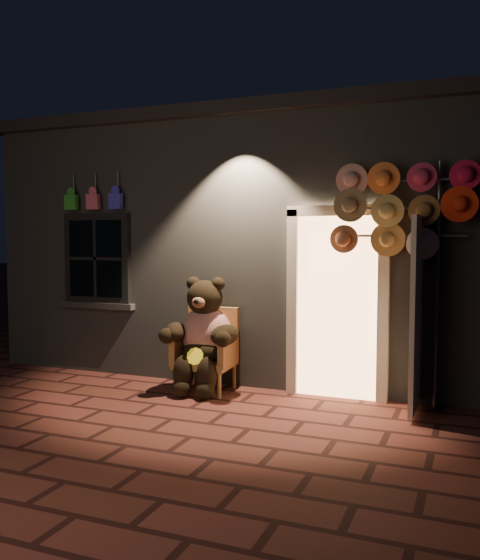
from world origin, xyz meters
The scene contains 5 objects.
ground centered at (0.00, 0.00, 0.00)m, with size 60.00×60.00×0.00m, color #5D2923.
shop_building centered at (0.00, 3.99, 1.74)m, with size 7.30×5.95×3.51m.
wicker_armchair centered at (-0.16, 1.20, 0.49)m, with size 0.71×0.65×0.98m.
teddy_bear centered at (-0.16, 1.08, 0.68)m, with size 0.99×0.79×1.36m.
hat_rack centered at (2.05, 1.28, 2.14)m, with size 1.50×0.22×2.65m.
Camera 1 is at (2.83, -5.17, 1.82)m, focal length 38.00 mm.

